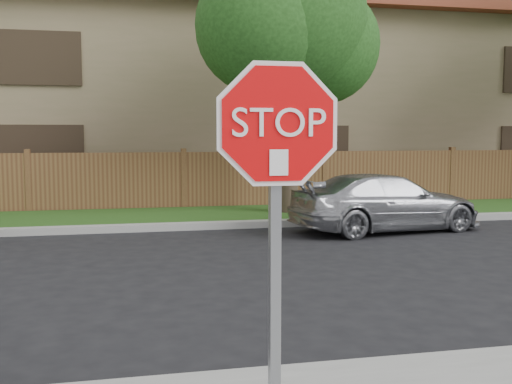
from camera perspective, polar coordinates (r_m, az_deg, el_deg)
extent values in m
plane|color=black|center=(5.49, 4.74, -16.86)|extent=(90.00, 90.00, 0.00)
cube|color=gray|center=(13.25, -5.55, -3.23)|extent=(70.00, 0.30, 0.15)
cube|color=#1E4714|center=(14.87, -6.28, -2.33)|extent=(70.00, 3.00, 0.12)
cube|color=brown|center=(16.38, -6.88, 0.99)|extent=(70.00, 0.12, 1.60)
cube|color=#867853|center=(21.93, -8.31, 7.88)|extent=(34.00, 8.00, 6.00)
cube|color=brown|center=(22.30, -8.43, 16.25)|extent=(35.20, 9.20, 0.50)
cylinder|color=#382B21|center=(15.09, 3.20, 5.05)|extent=(0.44, 0.44, 3.92)
sphere|color=#1B3F13|center=(15.35, 3.27, 16.09)|extent=(3.80, 3.80, 3.80)
sphere|color=#1B3F13|center=(15.80, 6.20, 13.71)|extent=(3.00, 3.00, 3.00)
sphere|color=#1B3F13|center=(14.73, 0.57, 15.44)|extent=(3.20, 3.20, 3.20)
cube|color=gray|center=(3.62, 1.79, -7.91)|extent=(0.06, 0.06, 2.30)
cylinder|color=white|center=(3.46, 2.10, 6.48)|extent=(1.01, 0.02, 1.01)
cylinder|color=red|center=(3.45, 2.15, 6.49)|extent=(0.93, 0.02, 0.93)
cube|color=white|center=(3.44, 2.19, 2.82)|extent=(0.11, 0.00, 0.15)
imported|color=#A6A7AD|center=(13.21, 12.25, -0.98)|extent=(4.48, 2.38, 1.24)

